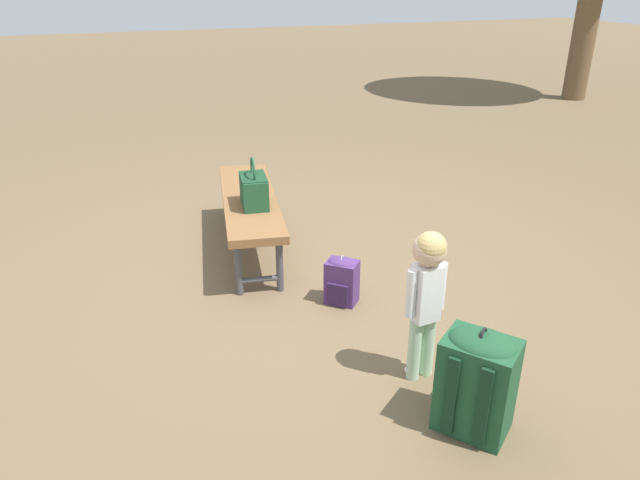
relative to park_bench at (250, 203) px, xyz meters
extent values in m
plane|color=brown|center=(0.79, 0.19, -0.39)|extent=(40.00, 40.00, 0.00)
cube|color=brown|center=(0.00, 0.00, 0.03)|extent=(1.64, 0.67, 0.06)
cylinder|color=#47474C|center=(0.71, 0.02, -0.20)|extent=(0.05, 0.05, 0.39)
cylinder|color=#47474C|center=(0.67, -0.26, -0.20)|extent=(0.05, 0.05, 0.39)
cylinder|color=#47474C|center=(-0.67, 0.26, -0.20)|extent=(0.05, 0.05, 0.39)
cylinder|color=#47474C|center=(-0.71, -0.02, -0.20)|extent=(0.05, 0.05, 0.39)
cylinder|color=#47474C|center=(0.69, -0.12, -0.29)|extent=(0.09, 0.28, 0.04)
cylinder|color=#47474C|center=(-0.69, 0.12, -0.29)|extent=(0.09, 0.28, 0.04)
cube|color=#1E4C2D|center=(0.20, -0.01, 0.17)|extent=(0.34, 0.22, 0.22)
cube|color=#163922|center=(0.20, -0.01, 0.27)|extent=(0.31, 0.22, 0.02)
torus|color=#1E4C2D|center=(0.20, -0.01, 0.33)|extent=(0.20, 0.04, 0.20)
cylinder|color=#B2D8B2|center=(1.89, 0.41, -0.21)|extent=(0.07, 0.07, 0.37)
cylinder|color=#B2D8B2|center=(1.88, 0.50, -0.21)|extent=(0.07, 0.07, 0.37)
ellipsoid|color=white|center=(1.87, 0.41, -0.37)|extent=(0.09, 0.06, 0.04)
ellipsoid|color=white|center=(1.86, 0.50, -0.37)|extent=(0.09, 0.06, 0.04)
cube|color=white|center=(1.89, 0.45, 0.13)|extent=(0.12, 0.14, 0.31)
cylinder|color=white|center=(1.89, 0.36, 0.15)|extent=(0.05, 0.05, 0.27)
cylinder|color=white|center=(1.88, 0.54, 0.15)|extent=(0.05, 0.05, 0.27)
sphere|color=beige|center=(1.89, 0.45, 0.37)|extent=(0.17, 0.17, 0.17)
sphere|color=tan|center=(1.90, 0.45, 0.39)|extent=(0.16, 0.16, 0.16)
cube|color=#1E4C2D|center=(2.33, 0.49, -0.15)|extent=(0.42, 0.40, 0.49)
ellipsoid|color=#1E4C2D|center=(2.33, 0.49, 0.09)|extent=(0.40, 0.38, 0.11)
cube|color=#13311D|center=(2.24, 0.61, -0.22)|extent=(0.21, 0.17, 0.22)
cube|color=#13311D|center=(2.35, 0.34, -0.15)|extent=(0.06, 0.05, 0.42)
cube|color=#13311D|center=(2.47, 0.43, -0.15)|extent=(0.06, 0.05, 0.42)
torus|color=black|center=(2.33, 0.49, 0.13)|extent=(0.06, 0.07, 0.08)
cube|color=#4C2D66|center=(1.01, 0.36, -0.24)|extent=(0.25, 0.25, 0.30)
ellipsoid|color=#4C2D66|center=(1.01, 0.36, -0.10)|extent=(0.23, 0.24, 0.07)
cube|color=#311D42|center=(1.07, 0.30, -0.29)|extent=(0.11, 0.12, 0.13)
cube|color=#311D42|center=(0.98, 0.45, -0.24)|extent=(0.03, 0.03, 0.25)
cube|color=#311D42|center=(0.92, 0.38, -0.24)|extent=(0.03, 0.03, 0.25)
torus|color=#B2B2B7|center=(1.01, 0.36, -0.07)|extent=(0.04, 0.04, 0.05)
camera|label=1|loc=(4.15, -0.98, 1.64)|focal=32.97mm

